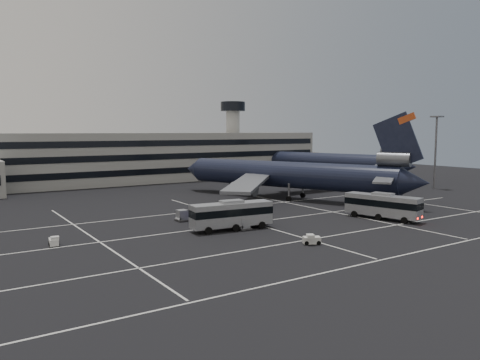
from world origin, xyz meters
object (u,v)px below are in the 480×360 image
trijet_main (290,175)px  tug_a (54,241)px  bus_far (232,214)px  uld_cluster (223,218)px  bus_near (383,205)px

trijet_main → tug_a: bearing=174.9°
bus_far → uld_cluster: bearing=-10.2°
uld_cluster → trijet_main: bearing=30.1°
trijet_main → uld_cluster: bearing=-172.0°
trijet_main → uld_cluster: trijet_main is taller
bus_far → tug_a: size_ratio=6.08×
bus_far → trijet_main: bearing=-47.6°
trijet_main → tug_a: 53.93m
tug_a → uld_cluster: uld_cluster is taller
trijet_main → tug_a: (-51.38, -15.70, -4.69)m
tug_a → trijet_main: bearing=24.2°
bus_far → uld_cluster: (1.44, 4.88, -1.52)m
trijet_main → uld_cluster: (-25.81, -14.98, -4.36)m
bus_near → uld_cluster: bearing=139.5°
bus_near → uld_cluster: (-23.83, 11.53, -1.52)m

